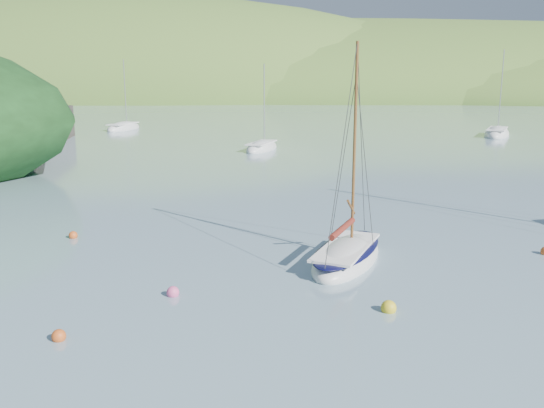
# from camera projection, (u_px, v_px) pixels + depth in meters

# --- Properties ---
(ground) EXTENTS (700.00, 700.00, 0.00)m
(ground) POSITION_uv_depth(u_px,v_px,m) (306.00, 322.00, 18.49)
(ground) COLOR #7798A5
(ground) RESTS_ON ground
(shoreline_hills) EXTENTS (690.00, 135.00, 56.00)m
(shoreline_hills) POSITION_uv_depth(u_px,v_px,m) (275.00, 94.00, 187.06)
(shoreline_hills) COLOR #3B6125
(shoreline_hills) RESTS_ON ground
(daysailer_white) EXTENTS (4.07, 6.39, 9.23)m
(daysailer_white) POSITION_uv_depth(u_px,v_px,m) (347.00, 257.00, 24.23)
(daysailer_white) COLOR silver
(daysailer_white) RESTS_ON ground
(distant_sloop_a) EXTENTS (3.74, 6.51, 8.78)m
(distant_sloop_a) POSITION_uv_depth(u_px,v_px,m) (262.00, 148.00, 57.90)
(distant_sloop_a) COLOR silver
(distant_sloop_a) RESTS_ON ground
(distant_sloop_b) EXTENTS (5.21, 7.90, 10.64)m
(distant_sloop_b) POSITION_uv_depth(u_px,v_px,m) (497.00, 134.00, 70.10)
(distant_sloop_b) COLOR silver
(distant_sloop_b) RESTS_ON ground
(distant_sloop_c) EXTENTS (3.95, 7.09, 9.58)m
(distant_sloop_c) POSITION_uv_depth(u_px,v_px,m) (124.00, 128.00, 77.47)
(distant_sloop_c) COLOR silver
(distant_sloop_c) RESTS_ON ground
(mooring_buoys) EXTENTS (21.04, 10.93, 0.50)m
(mooring_buoys) POSITION_uv_depth(u_px,v_px,m) (276.00, 282.00, 21.57)
(mooring_buoys) COLOR gold
(mooring_buoys) RESTS_ON ground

